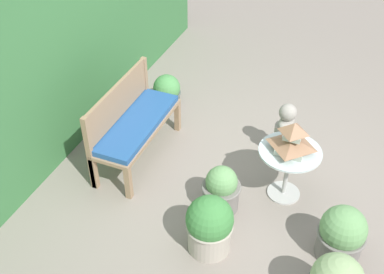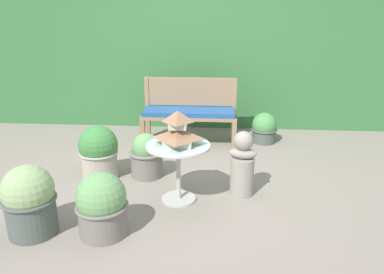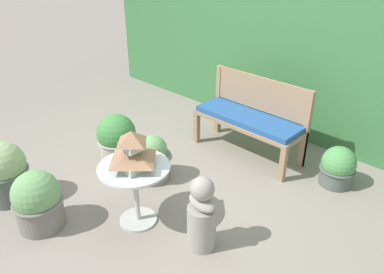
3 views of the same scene
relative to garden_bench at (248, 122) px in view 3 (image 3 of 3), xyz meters
The scene contains 12 objects.
ground 1.25m from the garden_bench, 90.45° to the right, with size 30.00×30.00×0.00m, color gray.
foliage_hedge_back 1.33m from the garden_bench, 90.47° to the left, with size 6.40×0.75×2.24m, color #38703D.
garden_bench is the anchor object (origin of this frame).
bench_backrest 0.30m from the garden_bench, 90.00° to the left, with size 1.28×0.06×0.89m.
patio_table 1.64m from the garden_bench, 88.94° to the right, with size 0.61×0.61×0.58m.
pagoda_birdhouse 1.67m from the garden_bench, 88.94° to the right, with size 0.36×0.36×0.33m.
garden_bust 1.61m from the garden_bench, 66.17° to the right, with size 0.29×0.24×0.67m.
potted_plant_table_near 1.07m from the garden_bench, ahead, with size 0.36×0.36×0.42m.
potted_plant_bench_right 2.33m from the garden_bench, 103.19° to the right, with size 0.43×0.43×0.54m.
potted_plant_path_edge 2.56m from the garden_bench, 116.02° to the right, with size 0.43×0.43×0.60m.
potted_plant_bench_left 1.48m from the garden_bench, 127.56° to the right, with size 0.43×0.43×0.59m.
potted_plant_hedge_corner 1.18m from the garden_bench, 109.34° to the right, with size 0.39×0.39×0.50m.
Camera 3 is at (2.21, -2.01, 2.25)m, focal length 35.00 mm.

